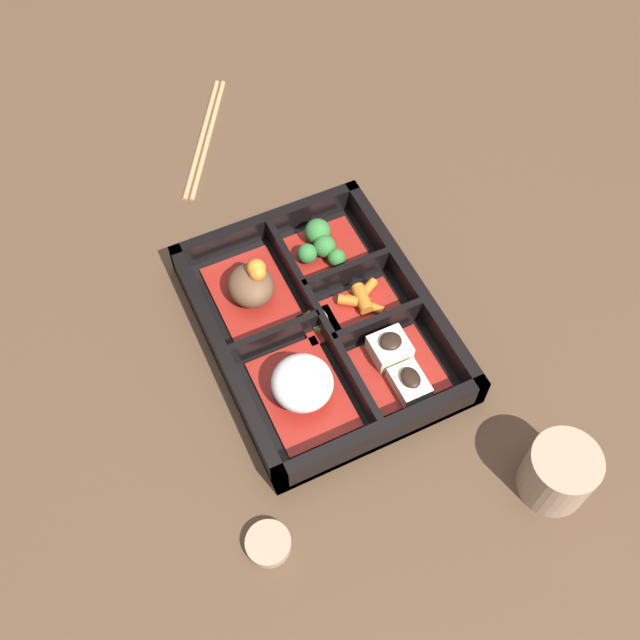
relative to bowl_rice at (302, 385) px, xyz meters
name	(u,v)px	position (x,y,z in m)	size (l,w,h in m)	color
ground_plane	(320,332)	(0.07, -0.05, -0.03)	(3.00, 3.00, 0.00)	#4C3523
bento_base	(320,329)	(0.07, -0.05, -0.03)	(0.32, 0.25, 0.01)	black
bento_rim	(322,321)	(0.07, -0.06, -0.01)	(0.32, 0.25, 0.04)	black
bowl_rice	(302,385)	(0.00, 0.00, 0.00)	(0.12, 0.09, 0.05)	maroon
bowl_stew	(252,287)	(0.14, 0.00, 0.00)	(0.12, 0.09, 0.06)	maroon
bowl_tofu	(398,365)	(-0.02, -0.11, -0.01)	(0.09, 0.09, 0.04)	maroon
bowl_carrots	(360,303)	(0.08, -0.11, -0.02)	(0.06, 0.09, 0.02)	maroon
bowl_greens	(322,246)	(0.17, -0.10, -0.01)	(0.08, 0.09, 0.04)	maroon
bowl_pickles	(319,322)	(0.07, -0.05, -0.02)	(0.04, 0.04, 0.01)	maroon
tea_cup	(559,472)	(-0.20, -0.19, 0.00)	(0.07, 0.07, 0.07)	gray
chopsticks	(205,136)	(0.42, -0.04, -0.03)	(0.20, 0.13, 0.01)	#A87F51
sauce_dish	(268,543)	(-0.13, 0.10, -0.03)	(0.05, 0.05, 0.01)	gray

